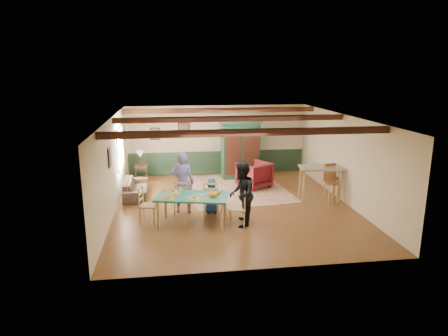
{
  "coord_description": "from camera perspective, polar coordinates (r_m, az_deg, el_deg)",
  "views": [
    {
      "loc": [
        -1.86,
        -11.38,
        4.04
      ],
      "look_at": [
        -0.26,
        0.19,
        1.15
      ],
      "focal_mm": 32.0,
      "sensor_mm": 36.0,
      "label": 1
    }
  ],
  "objects": [
    {
      "name": "end_table",
      "position": [
        15.15,
        -11.77,
        -0.73
      ],
      "size": [
        0.5,
        0.5,
        0.59
      ],
      "primitive_type": null,
      "rotation": [
        0.0,
        0.0,
        0.04
      ],
      "color": "black",
      "rests_on": "floor"
    },
    {
      "name": "ceiling_beam_back",
      "position": [
        14.57,
        -0.52,
        8.26
      ],
      "size": [
        6.95,
        0.16,
        0.16
      ],
      "primitive_type": "cube",
      "color": "black",
      "rests_on": "ceiling"
    },
    {
      "name": "dining_chair_end_right",
      "position": [
        10.61,
        1.93,
        -5.63
      ],
      "size": [
        0.55,
        0.53,
        0.99
      ],
      "primitive_type": null,
      "rotation": [
        0.0,
        0.0,
        -1.8
      ],
      "color": "tan",
      "rests_on": "floor"
    },
    {
      "name": "person_woman",
      "position": [
        10.48,
        2.52,
        -3.76
      ],
      "size": [
        0.83,
        0.97,
        1.73
      ],
      "primitive_type": "imported",
      "rotation": [
        0.0,
        0.0,
        -1.8
      ],
      "color": "black",
      "rests_on": "floor"
    },
    {
      "name": "place_setting_far_right",
      "position": [
        10.8,
        -1.31,
        -3.36
      ],
      "size": [
        0.48,
        0.4,
        0.11
      ],
      "primitive_type": null,
      "rotation": [
        0.0,
        0.0,
        -0.23
      ],
      "color": "gold",
      "rests_on": "dining_table"
    },
    {
      "name": "counter_table",
      "position": [
        12.99,
        13.48,
        -2.15
      ],
      "size": [
        1.38,
        0.92,
        1.07
      ],
      "primitive_type": null,
      "rotation": [
        0.0,
        0.0,
        -0.13
      ],
      "color": "#B9B190",
      "rests_on": "floor"
    },
    {
      "name": "wall_right",
      "position": [
        12.87,
        16.94,
        1.21
      ],
      "size": [
        0.02,
        8.0,
        2.7
      ],
      "primitive_type": "cube",
      "color": "beige",
      "rests_on": "floor"
    },
    {
      "name": "picture_left_wall",
      "position": [
        11.14,
        -16.02,
        1.48
      ],
      "size": [
        0.04,
        0.42,
        0.52
      ],
      "primitive_type": null,
      "color": "#7E775B",
      "rests_on": "wall_left"
    },
    {
      "name": "picture_back_a",
      "position": [
        15.53,
        -5.76,
        5.52
      ],
      "size": [
        0.45,
        0.04,
        0.55
      ],
      "primitive_type": null,
      "color": "#7E775B",
      "rests_on": "wall_back"
    },
    {
      "name": "wall_left",
      "position": [
        11.81,
        -15.65,
        0.2
      ],
      "size": [
        0.02,
        8.0,
        2.7
      ],
      "primitive_type": "cube",
      "color": "beige",
      "rests_on": "floor"
    },
    {
      "name": "dining_chair_far_right",
      "position": [
        11.38,
        -1.81,
        -4.25
      ],
      "size": [
        0.53,
        0.55,
        0.99
      ],
      "primitive_type": null,
      "rotation": [
        0.0,
        0.0,
        2.91
      ],
      "color": "tan",
      "rests_on": "floor"
    },
    {
      "name": "ceiling_beam_front",
      "position": [
        9.38,
        3.65,
        5.09
      ],
      "size": [
        6.95,
        0.16,
        0.16
      ],
      "primitive_type": "cube",
      "color": "black",
      "rests_on": "ceiling"
    },
    {
      "name": "place_setting_near_center",
      "position": [
        10.36,
        -4.23,
        -4.13
      ],
      "size": [
        0.48,
        0.4,
        0.11
      ],
      "primitive_type": null,
      "rotation": [
        0.0,
        0.0,
        -0.23
      ],
      "color": "gold",
      "rests_on": "dining_table"
    },
    {
      "name": "place_setting_far_left",
      "position": [
        10.98,
        -7.3,
        -3.17
      ],
      "size": [
        0.48,
        0.4,
        0.11
      ],
      "primitive_type": null,
      "rotation": [
        0.0,
        0.0,
        -0.23
      ],
      "color": "gold",
      "rests_on": "dining_table"
    },
    {
      "name": "wall_back",
      "position": [
        15.73,
        -0.97,
        4.04
      ],
      "size": [
        7.0,
        0.02,
        2.7
      ],
      "primitive_type": "cube",
      "color": "beige",
      "rests_on": "floor"
    },
    {
      "name": "ceiling_beam_mid",
      "position": [
        12.01,
        1.09,
        7.05
      ],
      "size": [
        6.95,
        0.16,
        0.16
      ],
      "primitive_type": "cube",
      "color": "black",
      "rests_on": "ceiling"
    },
    {
      "name": "dining_chair_end_left",
      "position": [
        11.0,
        -10.75,
        -5.16
      ],
      "size": [
        0.55,
        0.53,
        0.99
      ],
      "primitive_type": null,
      "rotation": [
        0.0,
        0.0,
        1.34
      ],
      "color": "tan",
      "rests_on": "floor"
    },
    {
      "name": "floor",
      "position": [
        12.22,
        1.32,
        -5.42
      ],
      "size": [
        8.0,
        8.0,
        0.0
      ],
      "primitive_type": "plane",
      "color": "#593419",
      "rests_on": "ground"
    },
    {
      "name": "table_lamp",
      "position": [
        15.02,
        -11.88,
        1.35
      ],
      "size": [
        0.32,
        0.32,
        0.54
      ],
      "primitive_type": null,
      "rotation": [
        0.0,
        0.0,
        -0.09
      ],
      "color": "beige",
      "rests_on": "end_table"
    },
    {
      "name": "armchair",
      "position": [
        14.02,
        4.34,
        -0.97
      ],
      "size": [
        1.34,
        1.35,
        0.91
      ],
      "primitive_type": "imported",
      "rotation": [
        0.0,
        0.0,
        -2.63
      ],
      "color": "#480E16",
      "rests_on": "floor"
    },
    {
      "name": "place_setting_near_left",
      "position": [
        10.49,
        -7.91,
        -4.0
      ],
      "size": [
        0.48,
        0.4,
        0.11
      ],
      "primitive_type": null,
      "rotation": [
        0.0,
        0.0,
        -0.23
      ],
      "color": "gold",
      "rests_on": "dining_table"
    },
    {
      "name": "cat",
      "position": [
        10.44,
        -1.54,
        -3.75
      ],
      "size": [
        0.4,
        0.23,
        0.19
      ],
      "primitive_type": null,
      "rotation": [
        0.0,
        0.0,
        -0.23
      ],
      "color": "orange",
      "rests_on": "dining_table"
    },
    {
      "name": "bar_stool_left",
      "position": [
        12.66,
        15.05,
        -2.65
      ],
      "size": [
        0.43,
        0.46,
        1.08
      ],
      "primitive_type": null,
      "rotation": [
        0.0,
        0.0,
        0.11
      ],
      "color": "#A96D42",
      "rests_on": "floor"
    },
    {
      "name": "bar_stool_right",
      "position": [
        13.01,
        15.17,
        -2.03
      ],
      "size": [
        0.44,
        0.48,
        1.16
      ],
      "primitive_type": null,
      "rotation": [
        0.0,
        0.0,
        0.06
      ],
      "color": "#A96D42",
      "rests_on": "floor"
    },
    {
      "name": "armoire",
      "position": [
        15.11,
        2.35,
        2.64
      ],
      "size": [
        1.59,
        0.74,
        2.19
      ],
      "primitive_type": "cube",
      "rotation": [
        0.0,
        0.0,
        0.08
      ],
      "color": "#163724",
      "rests_on": "floor"
    },
    {
      "name": "sofa",
      "position": [
        13.4,
        -12.49,
        -2.79
      ],
      "size": [
        0.75,
        1.86,
        0.54
      ],
      "primitive_type": "imported",
      "rotation": [
        0.0,
        0.0,
        1.58
      ],
      "color": "#403128",
      "rests_on": "floor"
    },
    {
      "name": "dining_chair_far_left",
      "position": [
        11.51,
        -5.96,
        -4.12
      ],
      "size": [
        0.53,
        0.55,
        0.99
      ],
      "primitive_type": null,
      "rotation": [
        0.0,
        0.0,
        2.91
      ],
      "color": "tan",
      "rests_on": "floor"
    },
    {
      "name": "person_child",
      "position": [
        11.45,
        -1.76,
        -3.99
      ],
      "size": [
        0.58,
        0.44,
        1.05
      ],
      "primitive_type": "imported",
      "rotation": [
        0.0,
        0.0,
        2.91
      ],
      "color": "navy",
      "rests_on": "floor"
    },
    {
      "name": "person_man",
      "position": [
        11.47,
        -5.93,
        -2.06
      ],
      "size": [
        0.74,
        0.57,
        1.81
      ],
      "primitive_type": "imported",
      "rotation": [
        0.0,
        0.0,
        2.91
      ],
      "color": "#7362A9",
      "rests_on": "floor"
    },
    {
      "name": "area_rug",
      "position": [
        13.93,
        1.65,
        -2.95
      ],
      "size": [
        3.7,
        4.25,
        0.01
      ],
      "primitive_type": "cube",
      "rotation": [
        0.0,
        0.0,
        0.1
      ],
      "color": "beige",
      "rests_on": "floor"
    },
    {
      "name": "window_left",
      "position": [
        13.42,
        -14.65,
        2.74
      ],
      "size": [
        0.06,
        1.6,
        1.3
      ],
      "primitive_type": null,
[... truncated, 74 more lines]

